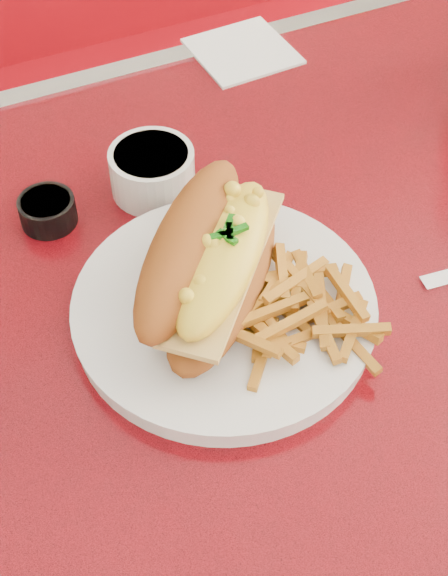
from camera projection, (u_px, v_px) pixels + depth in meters
name	position (u px, v px, depth m)	size (l,w,h in m)	color
ground	(310.00, 566.00, 1.36)	(8.00, 8.00, 0.00)	beige
diner_table	(354.00, 357.00, 0.90)	(1.23, 0.83, 0.77)	red
booth_bench_far	(127.00, 154.00, 1.62)	(1.20, 0.51, 0.90)	maroon
dinner_plate	(224.00, 309.00, 0.72)	(0.33, 0.33, 0.02)	white
mac_hoagie	(211.00, 260.00, 0.69)	(0.23, 0.23, 0.10)	#904917
fries_pile	(299.00, 308.00, 0.69)	(0.11, 0.10, 0.03)	orange
fork	(289.00, 282.00, 0.73)	(0.02, 0.15, 0.00)	silver
gravy_ramekin	(152.00, 170.00, 0.82)	(0.10, 0.10, 0.05)	white
sauce_cup_left	(47.00, 210.00, 0.80)	(0.07, 0.07, 0.03)	black
paper_napkin	(242.00, 51.00, 1.00)	(0.12, 0.12, 0.00)	white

